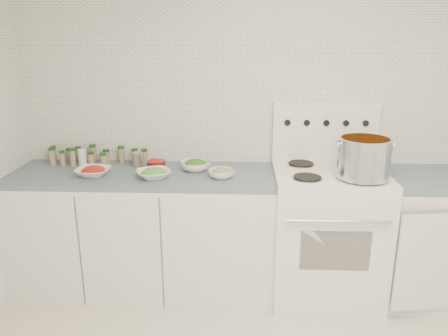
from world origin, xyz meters
The scene contains 13 objects.
room_walls centered at (0.00, 0.00, 1.56)m, with size 3.54×3.04×2.52m.
counter_left centered at (-0.82, 1.19, 0.45)m, with size 1.85×0.62×0.90m.
stove centered at (0.48, 1.19, 0.50)m, with size 0.76×0.70×1.36m.
counter_right centered at (1.30, 1.19, 0.45)m, with size 0.89×0.68×0.90m.
stock_pot centered at (0.65, 1.02, 1.09)m, with size 0.36×0.33×0.26m.
bowl_tomato centered at (-1.14, 1.11, 0.93)m, with size 0.26×0.26×0.08m.
bowl_snowpea centered at (-0.72, 1.08, 0.93)m, with size 0.30×0.30×0.07m.
bowl_broccoli centered at (-0.46, 1.27, 0.94)m, with size 0.24×0.24×0.09m.
bowl_zucchini centered at (-0.26, 1.11, 0.93)m, with size 0.24×0.24×0.07m.
bowl_pepper centered at (-0.74, 1.27, 0.94)m, with size 0.13×0.13×0.08m.
salt_canister centered at (-1.30, 1.36, 0.96)m, with size 0.06×0.06×0.12m, color white.
tin_can centered at (-0.89, 1.35, 0.95)m, with size 0.08×0.08×0.11m, color gray.
spice_cluster centered at (-1.25, 1.41, 0.96)m, with size 0.74×0.16×0.14m.
Camera 1 is at (-0.13, -1.70, 1.82)m, focal length 35.00 mm.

